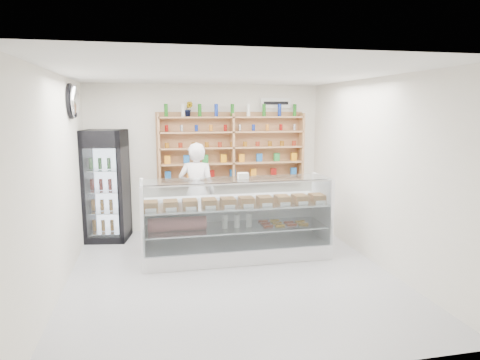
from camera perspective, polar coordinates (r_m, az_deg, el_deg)
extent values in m
plane|color=#ACACB1|center=(6.31, -1.32, -12.26)|extent=(5.00, 5.00, 0.00)
plane|color=white|center=(5.88, -1.43, 13.99)|extent=(5.00, 5.00, 0.00)
plane|color=white|center=(8.38, -4.57, 3.02)|extent=(4.50, 0.00, 4.50)
plane|color=white|center=(3.56, 6.20, -5.79)|extent=(4.50, 0.00, 4.50)
plane|color=white|center=(5.95, -23.19, -0.35)|extent=(0.00, 5.00, 5.00)
plane|color=white|center=(6.72, 17.82, 1.01)|extent=(0.00, 5.00, 5.00)
cube|color=white|center=(6.88, -0.50, -9.30)|extent=(2.92, 0.83, 0.24)
cube|color=white|center=(7.12, -1.13, -5.07)|extent=(2.92, 0.05, 0.61)
cube|color=silver|center=(6.77, -0.50, -6.30)|extent=(2.80, 0.73, 0.02)
cube|color=silver|center=(6.68, -0.51, -3.33)|extent=(2.86, 0.76, 0.02)
cube|color=silver|center=(6.33, 0.22, -5.01)|extent=(2.86, 0.12, 1.02)
cube|color=silver|center=(6.56, -0.43, 0.06)|extent=(2.86, 0.58, 0.01)
imported|color=silver|center=(7.61, -5.78, -1.61)|extent=(0.73, 0.57, 1.76)
cube|color=black|center=(7.99, -17.39, -0.70)|extent=(0.82, 0.80, 1.97)
cube|color=#2B0537|center=(7.57, -17.49, 5.16)|extent=(0.69, 0.15, 0.28)
cube|color=silver|center=(7.67, -17.14, -1.77)|extent=(0.59, 0.11, 1.56)
cube|color=tan|center=(8.14, -10.75, 4.03)|extent=(0.04, 0.28, 1.33)
cube|color=tan|center=(8.29, -1.01, 4.29)|extent=(0.04, 0.28, 1.33)
cube|color=tan|center=(8.67, 8.14, 4.42)|extent=(0.04, 0.28, 1.33)
cube|color=tan|center=(8.36, -0.99, 0.26)|extent=(2.80, 0.28, 0.03)
cube|color=tan|center=(8.32, -1.00, 2.30)|extent=(2.80, 0.28, 0.03)
cube|color=tan|center=(8.29, -1.01, 4.36)|extent=(2.80, 0.28, 0.03)
cube|color=tan|center=(8.27, -1.01, 6.43)|extent=(2.80, 0.28, 0.03)
cube|color=tan|center=(8.26, -1.02, 8.37)|extent=(2.80, 0.28, 0.03)
imported|color=#1E6626|center=(8.14, -6.87, 9.39)|extent=(0.18, 0.16, 0.28)
ellipsoid|color=silver|center=(7.04, -21.25, 9.76)|extent=(0.15, 0.50, 0.50)
cube|color=white|center=(8.60, 4.80, 10.18)|extent=(0.62, 0.03, 0.20)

